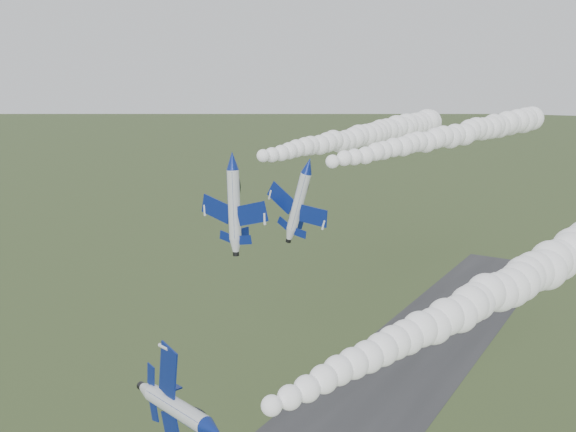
# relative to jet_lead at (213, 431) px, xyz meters

# --- Properties ---
(jet_lead) EXTENTS (6.69, 12.83, 10.83)m
(jet_lead) POSITION_rel_jet_lead_xyz_m (0.00, 0.00, 0.00)
(jet_lead) COLOR silver
(smoke_trail_jet_lead) EXTENTS (24.79, 60.30, 5.79)m
(smoke_trail_jet_lead) POSITION_rel_jet_lead_xyz_m (11.04, 31.88, 2.58)
(smoke_trail_jet_lead) COLOR white
(jet_pair_left) EXTENTS (11.89, 14.11, 3.48)m
(jet_pair_left) POSITION_rel_jet_lead_xyz_m (-21.41, 32.23, 16.05)
(jet_pair_left) COLOR silver
(smoke_trail_jet_pair_left) EXTENTS (12.27, 55.73, 5.06)m
(smoke_trail_jet_pair_left) POSITION_rel_jet_lead_xyz_m (-17.31, 63.46, 17.00)
(smoke_trail_jet_pair_left) COLOR white
(jet_pair_right) EXTENTS (9.55, 11.82, 3.78)m
(jet_pair_right) POSITION_rel_jet_lead_xyz_m (-10.44, 33.07, 16.07)
(jet_pair_right) COLOR silver
(smoke_trail_jet_pair_right) EXTENTS (14.83, 67.33, 4.74)m
(smoke_trail_jet_pair_right) POSITION_rel_jet_lead_xyz_m (-3.45, 68.99, 17.39)
(smoke_trail_jet_pair_right) COLOR white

